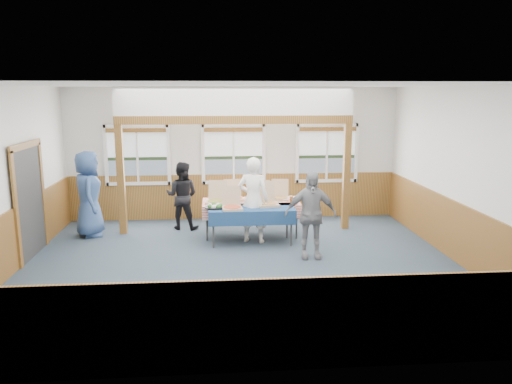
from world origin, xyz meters
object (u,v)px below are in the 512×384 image
woman_white (253,200)px  man_blue (89,194)px  table_left (251,210)px  person_grey (311,215)px  table_right (251,203)px  woman_black (182,196)px

woman_white → man_blue: bearing=5.4°
table_left → person_grey: size_ratio=1.10×
table_right → person_grey: size_ratio=1.34×
woman_black → man_blue: size_ratio=0.83×
table_left → table_right: bearing=93.4°
table_left → man_blue: size_ratio=0.98×
woman_black → man_blue: 2.02m
woman_white → woman_black: size_ratio=1.16×
table_right → man_blue: size_ratio=1.20×
man_blue → table_left: bearing=-116.8°
woman_white → woman_black: bearing=-19.5°
table_right → person_grey: 1.89m
table_left → woman_black: (-1.49, 1.23, 0.07)m
man_blue → person_grey: size_ratio=1.12×
person_grey → woman_white: bearing=135.5°
woman_black → person_grey: 3.38m
woman_white → woman_black: 1.92m
woman_white → man_blue: man_blue is taller
man_blue → person_grey: 4.85m
table_left → person_grey: bearing=-38.1°
woman_black → person_grey: bearing=152.1°
table_right → man_blue: man_blue is taller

